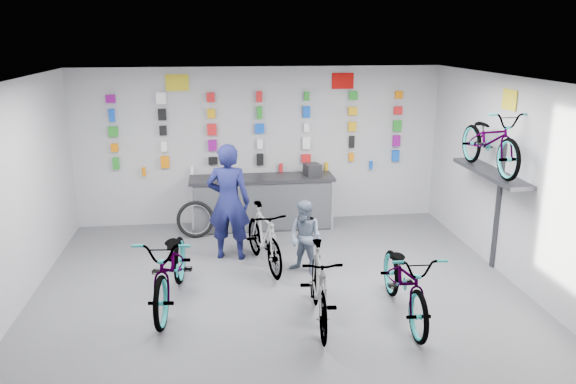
{
  "coord_description": "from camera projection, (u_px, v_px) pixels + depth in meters",
  "views": [
    {
      "loc": [
        -0.81,
        -6.62,
        3.59
      ],
      "look_at": [
        0.22,
        1.4,
        1.3
      ],
      "focal_mm": 35.0,
      "sensor_mm": 36.0,
      "label": 1
    }
  ],
  "objects": [
    {
      "name": "floor",
      "position": [
        285.0,
        316.0,
        7.39
      ],
      "size": [
        8.0,
        8.0,
        0.0
      ],
      "primitive_type": "plane",
      "color": "#535358",
      "rests_on": "ground"
    },
    {
      "name": "ceiling",
      "position": [
        285.0,
        86.0,
        6.58
      ],
      "size": [
        8.0,
        8.0,
        0.0
      ],
      "primitive_type": "plane",
      "rotation": [
        3.14,
        0.0,
        0.0
      ],
      "color": "white",
      "rests_on": "wall_back"
    },
    {
      "name": "wall_back",
      "position": [
        260.0,
        146.0,
        10.8
      ],
      "size": [
        7.0,
        0.0,
        7.0
      ],
      "primitive_type": "plane",
      "rotation": [
        1.57,
        0.0,
        0.0
      ],
      "color": "#BABABD",
      "rests_on": "floor"
    },
    {
      "name": "wall_right",
      "position": [
        547.0,
        197.0,
        7.41
      ],
      "size": [
        0.0,
        8.0,
        8.0
      ],
      "primitive_type": "plane",
      "rotation": [
        1.57,
        0.0,
        -1.57
      ],
      "color": "#BABABD",
      "rests_on": "floor"
    },
    {
      "name": "counter",
      "position": [
        262.0,
        203.0,
        10.64
      ],
      "size": [
        2.7,
        0.66,
        1.0
      ],
      "color": "black",
      "rests_on": "floor"
    },
    {
      "name": "merch_wall",
      "position": [
        259.0,
        132.0,
        10.65
      ],
      "size": [
        5.57,
        0.08,
        1.55
      ],
      "color": "#249126",
      "rests_on": "wall_back"
    },
    {
      "name": "wall_bracket",
      "position": [
        492.0,
        178.0,
        8.55
      ],
      "size": [
        0.39,
        1.9,
        2.0
      ],
      "color": "#333338",
      "rests_on": "wall_right"
    },
    {
      "name": "sign_left",
      "position": [
        177.0,
        83.0,
        10.27
      ],
      "size": [
        0.42,
        0.02,
        0.3
      ],
      "primitive_type": "cube",
      "color": "yellow",
      "rests_on": "wall_back"
    },
    {
      "name": "sign_right",
      "position": [
        343.0,
        81.0,
        10.65
      ],
      "size": [
        0.42,
        0.02,
        0.3
      ],
      "primitive_type": "cube",
      "color": "#BE0C09",
      "rests_on": "wall_back"
    },
    {
      "name": "sign_side",
      "position": [
        509.0,
        100.0,
        8.24
      ],
      "size": [
        0.02,
        0.4,
        0.3
      ],
      "primitive_type": "cube",
      "color": "yellow",
      "rests_on": "wall_right"
    },
    {
      "name": "bike_left",
      "position": [
        171.0,
        267.0,
        7.59
      ],
      "size": [
        0.93,
        2.14,
        1.09
      ],
      "primitive_type": "imported",
      "rotation": [
        0.0,
        0.0,
        -0.1
      ],
      "color": "gray",
      "rests_on": "floor"
    },
    {
      "name": "bike_center",
      "position": [
        319.0,
        286.0,
        7.09
      ],
      "size": [
        0.62,
        1.73,
        1.02
      ],
      "primitive_type": "imported",
      "rotation": [
        0.0,
        0.0,
        -0.08
      ],
      "color": "gray",
      "rests_on": "floor"
    },
    {
      "name": "bike_right",
      "position": [
        406.0,
        281.0,
        7.26
      ],
      "size": [
        0.75,
        1.95,
        1.01
      ],
      "primitive_type": "imported",
      "rotation": [
        0.0,
        0.0,
        -0.04
      ],
      "color": "gray",
      "rests_on": "floor"
    },
    {
      "name": "bike_service",
      "position": [
        264.0,
        237.0,
        8.83
      ],
      "size": [
        0.84,
        1.73,
        1.0
      ],
      "primitive_type": "imported",
      "rotation": [
        0.0,
        0.0,
        0.23
      ],
      "color": "gray",
      "rests_on": "floor"
    },
    {
      "name": "bike_wall",
      "position": [
        491.0,
        140.0,
        8.38
      ],
      "size": [
        0.63,
        1.8,
        0.95
      ],
      "primitive_type": "imported",
      "color": "gray",
      "rests_on": "wall_bracket"
    },
    {
      "name": "clerk",
      "position": [
        229.0,
        202.0,
        9.07
      ],
      "size": [
        0.78,
        0.6,
        1.92
      ],
      "primitive_type": "imported",
      "rotation": [
        0.0,
        0.0,
        2.93
      ],
      "color": "#15194E",
      "rests_on": "floor"
    },
    {
      "name": "customer",
      "position": [
        305.0,
        238.0,
        8.58
      ],
      "size": [
        0.71,
        0.7,
        1.16
      ],
      "primitive_type": "imported",
      "rotation": [
        0.0,
        0.0,
        -0.7
      ],
      "color": "slate",
      "rests_on": "floor"
    },
    {
      "name": "spare_wheel",
      "position": [
        195.0,
        219.0,
        10.18
      ],
      "size": [
        0.68,
        0.19,
        0.68
      ],
      "rotation": [
        0.0,
        0.0,
        0.03
      ],
      "color": "black",
      "rests_on": "floor"
    },
    {
      "name": "register",
      "position": [
        312.0,
        170.0,
        10.6
      ],
      "size": [
        0.34,
        0.36,
        0.22
      ],
      "primitive_type": "cube",
      "rotation": [
        0.0,
        0.0,
        0.23
      ],
      "color": "black",
      "rests_on": "counter"
    }
  ]
}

